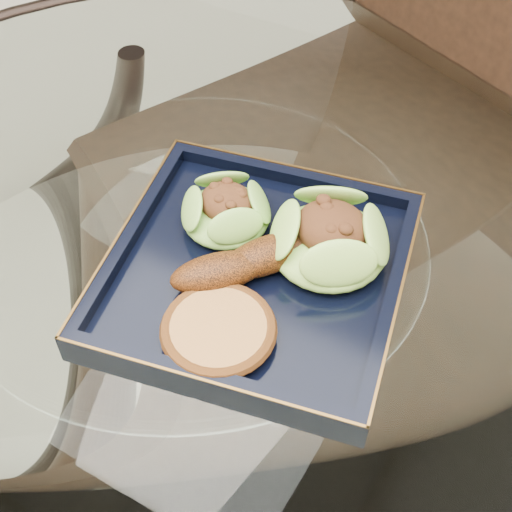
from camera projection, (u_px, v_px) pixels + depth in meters
The scene contains 7 objects.
dining_table at pixel (207, 365), 0.81m from camera, with size 1.13×1.13×0.77m.
dining_chair at pixel (364, 200), 1.05m from camera, with size 0.57×0.57×0.99m.
navy_plate at pixel (256, 277), 0.67m from camera, with size 0.27×0.27×0.02m, color black.
lettuce_wrap_left at pixel (226, 213), 0.69m from camera, with size 0.09×0.09×0.03m, color #579C2D.
lettuce_wrap_right at pixel (329, 241), 0.66m from camera, with size 0.11×0.11×0.04m, color #649B2D.
roasted_plantain at pixel (267, 255), 0.66m from camera, with size 0.18×0.04×0.03m, color #5B2809.
crumb_patty at pixel (219, 331), 0.61m from camera, with size 0.09×0.09×0.02m, color #B7753D.
Camera 1 is at (0.26, -0.35, 1.30)m, focal length 50.00 mm.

